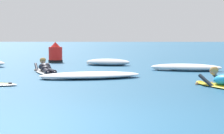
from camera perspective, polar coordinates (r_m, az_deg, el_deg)
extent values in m
plane|color=#235B84|center=(15.45, -0.47, -0.09)|extent=(120.00, 120.00, 0.00)
ellipsoid|color=yellow|center=(10.63, 12.58, -2.11)|extent=(0.26, 0.27, 0.06)
ellipsoid|color=#1E9EDB|center=(9.91, 15.89, -1.76)|extent=(0.64, 0.75, 0.34)
cylinder|color=black|center=(10.04, 13.60, -2.09)|extent=(0.36, 0.59, 0.35)
sphere|color=tan|center=(10.36, 12.20, -2.42)|extent=(0.09, 0.09, 0.09)
cylinder|color=black|center=(10.31, 15.57, -1.96)|extent=(0.36, 0.59, 0.35)
sphere|color=tan|center=(10.61, 14.22, -2.30)|extent=(0.09, 0.09, 0.09)
sphere|color=tan|center=(10.17, 14.50, -0.54)|extent=(0.21, 0.21, 0.21)
ellipsoid|color=#AD894C|center=(10.16, 14.58, -0.38)|extent=(0.29, 0.28, 0.16)
ellipsoid|color=white|center=(13.58, -9.71, -0.67)|extent=(1.28, 2.42, 0.07)
ellipsoid|color=white|center=(14.70, -10.33, -0.24)|extent=(0.25, 0.25, 0.06)
ellipsoid|color=black|center=(13.61, -9.75, 0.04)|extent=(0.61, 0.80, 0.35)
ellipsoid|color=black|center=(13.21, -9.50, -0.22)|extent=(0.41, 0.37, 0.20)
cylinder|color=black|center=(12.60, -9.47, -0.59)|extent=(0.38, 0.93, 0.14)
ellipsoid|color=black|center=(12.14, -9.27, -0.78)|extent=(0.17, 0.24, 0.08)
cylinder|color=black|center=(12.63, -8.75, -0.57)|extent=(0.48, 0.91, 0.14)
ellipsoid|color=black|center=(12.18, -8.30, -0.76)|extent=(0.17, 0.24, 0.08)
cylinder|color=black|center=(13.98, -10.86, -0.18)|extent=(0.28, 0.61, 0.35)
sphere|color=tan|center=(14.38, -11.04, -0.45)|extent=(0.09, 0.09, 0.09)
cylinder|color=black|center=(14.01, -9.06, -0.15)|extent=(0.28, 0.61, 0.35)
sphere|color=tan|center=(14.39, -9.28, -0.42)|extent=(0.09, 0.09, 0.09)
sphere|color=tan|center=(14.01, -9.99, 0.92)|extent=(0.21, 0.21, 0.21)
ellipsoid|color=#AD894C|center=(13.99, -9.98, 1.04)|extent=(0.27, 0.26, 0.16)
cone|color=black|center=(10.24, -14.53, -2.63)|extent=(0.11, 0.11, 0.16)
ellipsoid|color=white|center=(14.35, 10.64, -0.03)|extent=(2.65, 1.38, 0.25)
ellipsoid|color=white|center=(14.47, 13.16, -0.19)|extent=(0.94, 0.50, 0.18)
ellipsoid|color=white|center=(14.32, 7.59, -0.23)|extent=(1.00, 0.85, 0.14)
ellipsoid|color=white|center=(16.60, -0.60, 0.73)|extent=(2.07, 1.39, 0.28)
ellipsoid|color=white|center=(16.63, 1.11, 0.58)|extent=(0.83, 0.75, 0.20)
ellipsoid|color=white|center=(16.68, -2.57, 0.52)|extent=(0.80, 0.68, 0.16)
ellipsoid|color=white|center=(11.66, -3.17, -1.17)|extent=(3.19, 1.84, 0.19)
ellipsoid|color=white|center=(11.98, 0.23, -1.15)|extent=(1.13, 0.67, 0.13)
ellipsoid|color=white|center=(11.44, -7.53, -1.54)|extent=(1.15, 0.72, 0.10)
cylinder|color=red|center=(18.59, -8.19, 1.78)|extent=(0.63, 0.63, 0.72)
cone|color=red|center=(18.57, -8.20, 3.26)|extent=(0.44, 0.44, 0.24)
cylinder|color=black|center=(18.60, -8.17, 0.85)|extent=(0.66, 0.66, 0.12)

